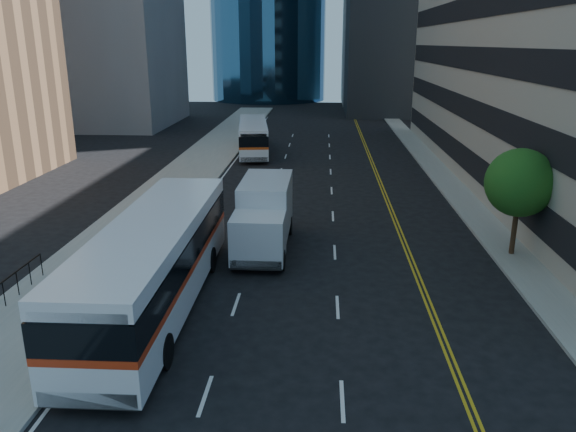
% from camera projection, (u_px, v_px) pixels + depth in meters
% --- Properties ---
extents(ground, '(160.00, 160.00, 0.00)m').
position_uv_depth(ground, '(325.00, 332.00, 20.01)').
color(ground, black).
rests_on(ground, ground).
extents(sidewalk_west, '(5.00, 90.00, 0.15)m').
position_uv_depth(sidewalk_west, '(192.00, 172.00, 44.44)').
color(sidewalk_west, gray).
rests_on(sidewalk_west, ground).
extents(sidewalk_east, '(2.00, 90.00, 0.15)m').
position_uv_depth(sidewalk_east, '(441.00, 175.00, 43.30)').
color(sidewalk_east, gray).
rests_on(sidewalk_east, ground).
extents(street_tree, '(3.20, 3.20, 5.10)m').
position_uv_depth(street_tree, '(520.00, 183.00, 26.03)').
color(street_tree, '#332114').
rests_on(street_tree, sidewalk_east).
extents(bus_front, '(3.13, 13.77, 3.55)m').
position_uv_depth(bus_front, '(155.00, 261.00, 21.27)').
color(bus_front, white).
rests_on(bus_front, ground).
extents(bus_rear, '(3.91, 11.53, 2.91)m').
position_uv_depth(bus_rear, '(253.00, 136.00, 51.80)').
color(bus_rear, white).
rests_on(bus_rear, ground).
extents(box_truck, '(2.47, 6.98, 3.33)m').
position_uv_depth(box_truck, '(264.00, 215.00, 27.59)').
color(box_truck, silver).
rests_on(box_truck, ground).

